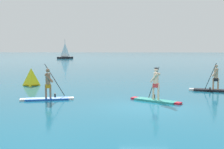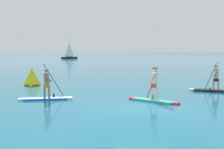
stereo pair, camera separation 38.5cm
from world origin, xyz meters
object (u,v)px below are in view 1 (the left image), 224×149
Objects in this scene: race_marker_buoy at (31,78)px; sailboat_left_horizon at (65,56)px; paddleboarder_near_left at (48,93)px; paddleboarder_far_right at (214,86)px; paddleboarder_mid_center at (155,93)px.

race_marker_buoy is 60.56m from sailboat_left_horizon.
paddleboarder_near_left is 0.92× the size of paddleboarder_far_right.
paddleboarder_near_left is at bearing 32.24° from paddleboarder_mid_center.
paddleboarder_near_left is 5.79m from paddleboarder_mid_center.
paddleboarder_mid_center is at bearing -14.67° from paddleboarder_near_left.
paddleboarder_near_left is 66.95m from sailboat_left_horizon.
race_marker_buoy is at bearing 57.87° from sailboat_left_horizon.
paddleboarder_near_left reaches higher than paddleboarder_far_right.
sailboat_left_horizon is (-20.32, 65.42, 0.26)m from paddleboarder_mid_center.
paddleboarder_far_right is at bearing 68.58° from sailboat_left_horizon.
paddleboarder_far_right is at bearing -103.94° from paddleboarder_mid_center.
paddleboarder_mid_center reaches higher than race_marker_buoy.
paddleboarder_mid_center is at bearing -34.01° from race_marker_buoy.
paddleboarder_near_left reaches higher than paddleboarder_mid_center.
paddleboarder_near_left is 2.16× the size of race_marker_buoy.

